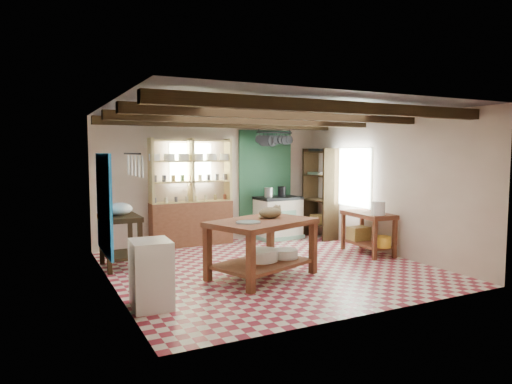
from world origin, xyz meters
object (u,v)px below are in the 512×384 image
work_table (262,249)px  right_counter (368,233)px  stove (278,218)px  cat (270,213)px  prep_table (120,241)px  white_cabinet (151,274)px

work_table → right_counter: bearing=-8.0°
stove → cat: (-1.55, -2.49, 0.50)m
stove → prep_table: size_ratio=1.09×
white_cabinet → cat: (2.08, 0.75, 0.55)m
white_cabinet → right_counter: (4.40, 1.16, -0.03)m
white_cabinet → cat: cat is taller
work_table → stove: size_ratio=1.63×
prep_table → work_table: bearing=-41.3°
work_table → white_cabinet: size_ratio=1.85×
prep_table → white_cabinet: (-0.02, -2.19, -0.02)m
stove → right_counter: (0.78, -2.08, -0.08)m
white_cabinet → cat: size_ratio=2.22×
stove → prep_table: stove is taller
work_table → prep_table: bearing=119.4°
white_cabinet → right_counter: white_cabinet is taller
stove → right_counter: 2.23m
white_cabinet → prep_table: bearing=92.4°
cat → prep_table: bearing=114.9°
right_counter → cat: bearing=-166.5°
cat → work_table: bearing=-178.7°
work_table → prep_table: size_ratio=1.78×
prep_table → cat: size_ratio=2.31×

